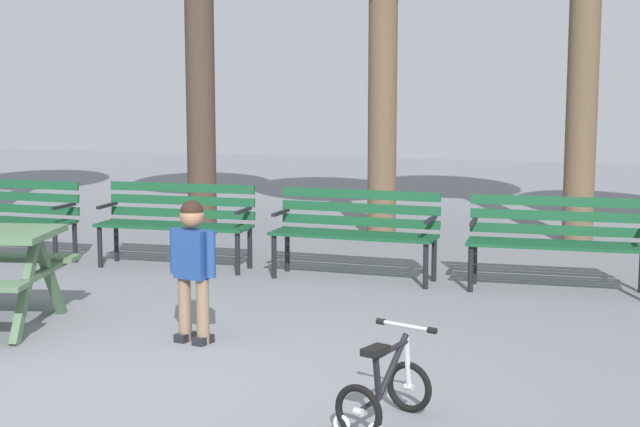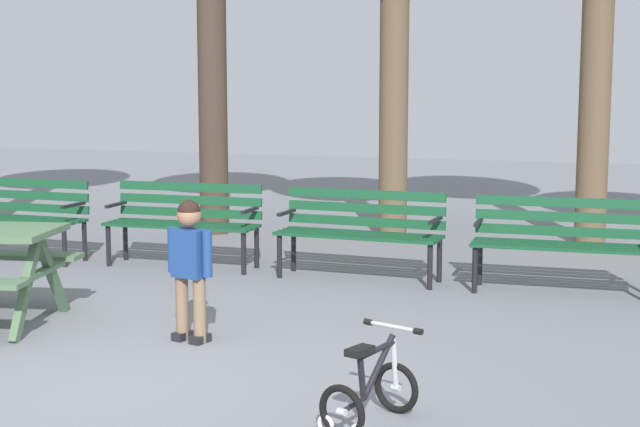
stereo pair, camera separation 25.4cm
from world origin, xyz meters
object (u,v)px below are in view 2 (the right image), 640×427
at_px(park_bench_far_right, 563,237).
at_px(park_bench_right, 361,227).
at_px(child_standing, 190,259).
at_px(kids_bicycle, 370,391).
at_px(park_bench_far_left, 18,211).
at_px(park_bench_left, 185,217).

bearing_deg(park_bench_far_right, park_bench_right, 179.21).
bearing_deg(park_bench_far_right, child_standing, -134.15).
bearing_deg(kids_bicycle, park_bench_far_right, 78.73).
relative_size(park_bench_far_left, park_bench_far_right, 1.00).
height_order(park_bench_left, child_standing, child_standing).
xyz_separation_m(park_bench_left, park_bench_right, (1.91, -0.06, 0.00)).
xyz_separation_m(child_standing, kids_bicycle, (1.71, -1.28, -0.42)).
bearing_deg(kids_bicycle, park_bench_left, 127.85).
xyz_separation_m(park_bench_left, child_standing, (1.33, -2.63, 0.11)).
bearing_deg(park_bench_right, child_standing, -102.64).
bearing_deg(park_bench_right, park_bench_left, 178.21).
distance_m(park_bench_left, kids_bicycle, 4.96).
distance_m(park_bench_right, park_bench_far_right, 1.89).
height_order(park_bench_right, child_standing, child_standing).
relative_size(park_bench_left, park_bench_right, 0.99).
distance_m(park_bench_left, park_bench_right, 1.91).
height_order(park_bench_far_right, child_standing, child_standing).
bearing_deg(park_bench_left, child_standing, -63.16).
distance_m(park_bench_left, park_bench_far_right, 3.80).
relative_size(park_bench_far_left, park_bench_right, 1.00).
xyz_separation_m(park_bench_far_left, park_bench_far_right, (5.69, 0.08, 0.00)).
relative_size(park_bench_right, park_bench_far_right, 1.00).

